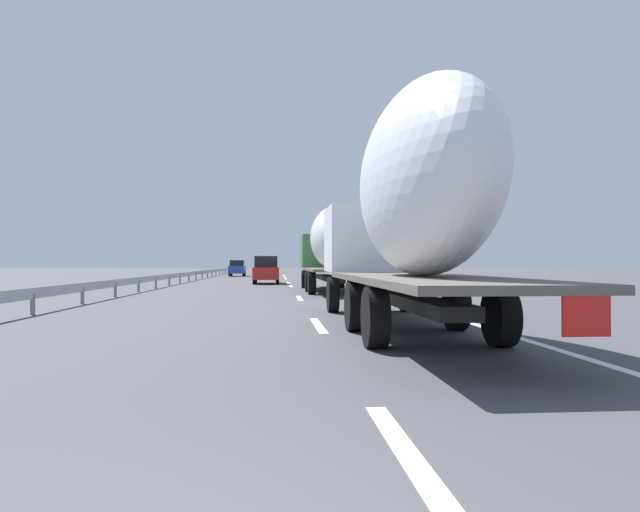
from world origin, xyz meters
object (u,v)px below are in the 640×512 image
Objects in this scene: truck_trailing at (408,205)px; car_blue_sedan at (237,268)px; truck_lead at (331,245)px; car_red_compact at (266,270)px; car_white_van at (268,267)px; road_sign at (352,255)px.

car_blue_sedan is (51.48, 7.00, -1.76)m from truck_trailing.
truck_lead is 2.76× the size of car_red_compact.
car_white_van is at bearing -10.09° from car_blue_sedan.
truck_trailing is 31.44m from road_sign.
truck_trailing is at bearing 174.34° from road_sign.
truck_trailing reaches higher than car_white_van.
truck_lead is 12.27m from car_red_compact.
truck_lead is 4.18× the size of road_sign.
truck_lead reaches higher than car_blue_sedan.
car_white_van is 1.03× the size of car_red_compact.
truck_trailing is 28.44m from car_red_compact.
truck_lead reaches higher than car_white_van.
car_blue_sedan is 18.44m from car_white_van.
car_red_compact is (-23.30, -3.58, 0.06)m from car_blue_sedan.
car_white_van reaches higher than car_blue_sedan.
truck_trailing reaches higher than car_blue_sedan.
truck_lead is 35.73m from car_blue_sedan.
car_red_compact is at bearing 6.93° from truck_trailing.
car_blue_sedan is at bearing 7.75° from truck_trailing.
truck_trailing is 3.11× the size of car_blue_sedan.
road_sign is (3.10, -6.53, 1.08)m from car_red_compact.
road_sign is (31.28, -3.10, -0.62)m from truck_trailing.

